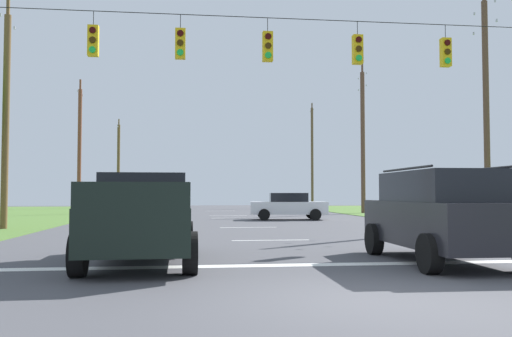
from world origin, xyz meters
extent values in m
plane|color=#47474C|center=(0.00, 0.00, 0.00)|extent=(120.00, 120.00, 0.00)
cube|color=white|center=(0.00, 3.87, 0.00)|extent=(16.09, 0.45, 0.01)
cube|color=white|center=(0.00, 9.87, 0.00)|extent=(2.50, 0.15, 0.01)
cube|color=white|center=(0.00, 16.46, 0.00)|extent=(2.50, 0.15, 0.01)
cube|color=white|center=(0.00, 25.46, 0.00)|extent=(2.50, 0.15, 0.01)
cube|color=white|center=(0.00, 29.13, 0.00)|extent=(2.50, 0.15, 0.01)
cube|color=white|center=(0.00, 39.04, 0.00)|extent=(2.50, 0.15, 0.01)
cylinder|color=black|center=(0.15, 9.55, 7.11)|extent=(18.56, 0.02, 0.02)
cylinder|color=black|center=(-5.55, 9.55, 6.88)|extent=(0.02, 0.02, 0.46)
cube|color=yellow|center=(-5.55, 9.55, 6.18)|extent=(0.32, 0.24, 0.95)
cylinder|color=#310503|center=(-5.55, 9.41, 6.47)|extent=(0.20, 0.04, 0.20)
cylinder|color=#352203|center=(-5.55, 9.41, 6.17)|extent=(0.20, 0.04, 0.20)
cylinder|color=green|center=(-5.55, 9.41, 5.87)|extent=(0.20, 0.04, 0.20)
cylinder|color=black|center=(-2.90, 9.55, 6.88)|extent=(0.02, 0.02, 0.46)
cube|color=yellow|center=(-2.90, 9.55, 6.18)|extent=(0.32, 0.24, 0.95)
cylinder|color=#310503|center=(-2.90, 9.41, 6.47)|extent=(0.20, 0.04, 0.20)
cylinder|color=#352203|center=(-2.90, 9.41, 6.17)|extent=(0.20, 0.04, 0.20)
cylinder|color=green|center=(-2.90, 9.41, 5.87)|extent=(0.20, 0.04, 0.20)
cylinder|color=black|center=(-0.14, 9.55, 6.88)|extent=(0.02, 0.02, 0.46)
cube|color=yellow|center=(-0.14, 9.55, 6.18)|extent=(0.32, 0.24, 0.95)
cylinder|color=#310503|center=(-0.14, 9.41, 6.47)|extent=(0.20, 0.04, 0.20)
cylinder|color=#352203|center=(-0.14, 9.41, 6.17)|extent=(0.20, 0.04, 0.20)
cylinder|color=green|center=(-0.14, 9.41, 5.87)|extent=(0.20, 0.04, 0.20)
cylinder|color=black|center=(2.82, 9.55, 6.88)|extent=(0.02, 0.02, 0.46)
cube|color=yellow|center=(2.82, 9.55, 6.18)|extent=(0.32, 0.24, 0.95)
cylinder|color=#310503|center=(2.82, 9.41, 6.47)|extent=(0.20, 0.04, 0.20)
cylinder|color=#352203|center=(2.82, 9.41, 6.17)|extent=(0.20, 0.04, 0.20)
cylinder|color=green|center=(2.82, 9.41, 5.87)|extent=(0.20, 0.04, 0.20)
cylinder|color=black|center=(5.84, 9.55, 6.88)|extent=(0.02, 0.02, 0.46)
cube|color=yellow|center=(5.84, 9.55, 6.18)|extent=(0.32, 0.24, 0.95)
cylinder|color=#310503|center=(5.84, 9.41, 6.47)|extent=(0.20, 0.04, 0.20)
cylinder|color=#352203|center=(5.84, 9.41, 6.17)|extent=(0.20, 0.04, 0.20)
cylinder|color=green|center=(5.84, 9.41, 5.87)|extent=(0.20, 0.04, 0.20)
cube|color=black|center=(-3.61, 4.60, 0.82)|extent=(2.10, 5.44, 0.85)
cube|color=black|center=(-3.62, 5.25, 1.60)|extent=(1.89, 1.93, 0.70)
cube|color=black|center=(-4.52, 3.23, 1.48)|extent=(0.14, 2.38, 0.45)
cube|color=black|center=(-2.64, 3.27, 1.48)|extent=(0.14, 2.38, 0.45)
cube|color=black|center=(-3.56, 1.95, 1.48)|extent=(1.96, 0.14, 0.45)
cylinder|color=black|center=(-4.64, 6.42, 0.40)|extent=(0.30, 0.81, 0.80)
cylinder|color=black|center=(-2.64, 6.45, 0.40)|extent=(0.30, 0.81, 0.80)
cylinder|color=black|center=(-4.57, 2.74, 0.40)|extent=(0.30, 0.81, 0.80)
cylinder|color=black|center=(-2.57, 2.78, 0.40)|extent=(0.30, 0.81, 0.80)
cube|color=black|center=(2.88, 3.93, 0.85)|extent=(2.04, 4.84, 0.95)
cube|color=black|center=(2.87, 3.78, 1.66)|extent=(1.86, 3.23, 0.65)
cylinder|color=black|center=(2.02, 3.80, 2.03)|extent=(0.10, 2.72, 0.05)
cylinder|color=black|center=(3.72, 3.77, 2.03)|extent=(0.10, 2.72, 0.05)
cylinder|color=black|center=(1.93, 5.58, 0.38)|extent=(0.27, 0.76, 0.76)
cylinder|color=black|center=(3.88, 5.55, 0.38)|extent=(0.27, 0.76, 0.76)
cylinder|color=black|center=(1.87, 2.32, 0.38)|extent=(0.27, 0.76, 0.76)
cube|color=silver|center=(3.01, 23.14, 0.67)|extent=(4.45, 2.20, 0.70)
cube|color=black|center=(3.01, 23.14, 1.27)|extent=(2.25, 1.81, 0.50)
cylinder|color=black|center=(4.51, 23.90, 0.32)|extent=(0.66, 0.28, 0.64)
cylinder|color=black|center=(4.33, 22.11, 0.32)|extent=(0.66, 0.28, 0.64)
cylinder|color=black|center=(1.68, 24.17, 0.32)|extent=(0.66, 0.28, 0.64)
cylinder|color=black|center=(1.51, 22.38, 0.32)|extent=(0.66, 0.28, 0.64)
cylinder|color=brown|center=(10.52, 15.24, 5.06)|extent=(0.27, 0.27, 10.13)
cube|color=brown|center=(10.52, 15.24, 9.73)|extent=(0.12, 0.12, 2.15)
cylinder|color=#B2B7BC|center=(10.52, 16.10, 9.85)|extent=(0.08, 0.08, 0.12)
cylinder|color=#B2B7BC|center=(10.52, 14.37, 9.85)|extent=(0.08, 0.08, 0.12)
cube|color=brown|center=(10.52, 15.24, 8.83)|extent=(0.12, 0.12, 2.40)
cylinder|color=#B2B7BC|center=(10.52, 16.20, 8.95)|extent=(0.08, 0.08, 0.12)
cylinder|color=#B2B7BC|center=(10.52, 14.28, 8.95)|extent=(0.08, 0.08, 0.12)
cylinder|color=brown|center=(10.34, 32.09, 5.32)|extent=(0.33, 0.33, 10.65)
cube|color=brown|center=(10.34, 32.09, 10.25)|extent=(0.12, 0.12, 2.36)
cylinder|color=#B2B7BC|center=(10.34, 33.03, 10.37)|extent=(0.08, 0.08, 0.12)
cylinder|color=#B2B7BC|center=(10.34, 31.14, 10.37)|extent=(0.08, 0.08, 0.12)
cube|color=brown|center=(10.34, 32.09, 9.35)|extent=(0.12, 0.12, 2.30)
cylinder|color=#B2B7BC|center=(10.34, 33.01, 9.47)|extent=(0.08, 0.08, 0.12)
cylinder|color=#B2B7BC|center=(10.34, 31.17, 9.47)|extent=(0.08, 0.08, 0.12)
cylinder|color=brown|center=(10.38, 49.28, 5.31)|extent=(0.27, 0.27, 10.62)
cube|color=brown|center=(10.38, 49.28, 10.22)|extent=(0.12, 0.12, 1.86)
cylinder|color=#B2B7BC|center=(10.38, 50.02, 10.34)|extent=(0.08, 0.08, 0.12)
cylinder|color=#B2B7BC|center=(10.38, 48.54, 10.34)|extent=(0.08, 0.08, 0.12)
cylinder|color=brown|center=(-10.26, 16.38, 4.52)|extent=(0.28, 0.28, 9.04)
cube|color=brown|center=(-10.26, 16.38, 8.64)|extent=(0.12, 0.12, 2.20)
cylinder|color=#B2B7BC|center=(-10.26, 17.26, 8.76)|extent=(0.08, 0.08, 0.12)
cylinder|color=#B2B7BC|center=(-10.26, 15.50, 8.76)|extent=(0.08, 0.08, 0.12)
cylinder|color=brown|center=(-10.38, 32.41, 4.46)|extent=(0.27, 0.27, 8.93)
cube|color=brown|center=(-10.38, 32.41, 8.53)|extent=(0.12, 0.12, 2.23)
cylinder|color=#B2B7BC|center=(-10.38, 33.30, 8.65)|extent=(0.08, 0.08, 0.12)
cylinder|color=#B2B7BC|center=(-10.38, 31.52, 8.65)|extent=(0.08, 0.08, 0.12)
cylinder|color=brown|center=(-9.94, 50.41, 4.32)|extent=(0.30, 0.30, 8.64)
cube|color=brown|center=(-9.94, 50.41, 8.24)|extent=(0.12, 0.12, 2.01)
cylinder|color=#B2B7BC|center=(-9.94, 51.21, 8.36)|extent=(0.08, 0.08, 0.12)
cylinder|color=#B2B7BC|center=(-9.94, 49.61, 8.36)|extent=(0.08, 0.08, 0.12)
camera|label=1|loc=(-2.59, -7.43, 1.51)|focal=38.24mm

